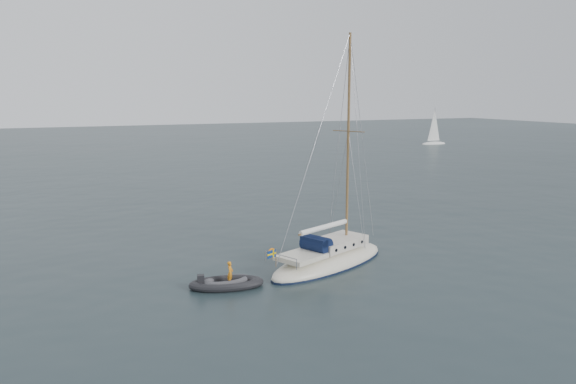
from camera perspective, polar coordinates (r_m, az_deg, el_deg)
name	(u,v)px	position (r m, az deg, el deg)	size (l,w,h in m)	color
ground	(276,267)	(32.25, -1.27, -7.63)	(300.00, 300.00, 0.00)	black
sailboat	(329,248)	(32.39, 4.22, -5.66)	(9.63, 2.88, 13.72)	beige
dinghy	(226,282)	(29.50, -6.30, -9.04)	(2.78, 1.25, 0.40)	#49484D
rib	(226,283)	(29.12, -6.30, -9.19)	(3.84, 1.75, 1.37)	black
distant_yacht_b	(434,128)	(112.93, 14.62, 6.33)	(5.62, 3.00, 7.45)	white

